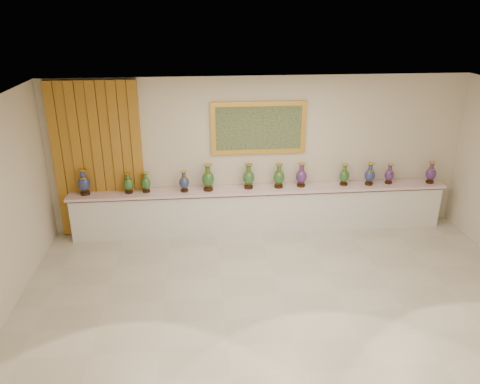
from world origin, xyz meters
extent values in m
plane|color=beige|center=(0.00, 0.00, 0.00)|extent=(8.00, 8.00, 0.00)
plane|color=beige|center=(0.00, 2.50, 1.50)|extent=(8.00, 0.00, 8.00)
plane|color=white|center=(0.00, 0.00, 3.00)|extent=(8.00, 8.00, 0.00)
cube|color=#BF8C28|center=(-3.03, 2.44, 1.50)|extent=(1.64, 0.14, 2.95)
cube|color=gold|center=(-0.03, 2.46, 2.04)|extent=(1.80, 0.06, 1.00)
cube|color=#1B361E|center=(-0.03, 2.42, 2.04)|extent=(1.62, 0.02, 0.82)
cube|color=white|center=(0.00, 2.27, 0.41)|extent=(7.20, 0.42, 0.81)
cube|color=#FFD6DA|center=(0.00, 2.25, 0.88)|extent=(7.28, 0.48, 0.05)
cylinder|color=black|center=(-3.31, 2.26, 0.92)|extent=(0.17, 0.17, 0.05)
cone|color=gold|center=(-3.31, 2.26, 0.98)|extent=(0.15, 0.15, 0.03)
ellipsoid|color=#111A43|center=(-3.31, 2.26, 1.11)|extent=(0.29, 0.29, 0.28)
cylinder|color=gold|center=(-3.31, 2.26, 1.23)|extent=(0.16, 0.16, 0.01)
cylinder|color=#111A43|center=(-3.31, 2.26, 1.30)|extent=(0.09, 0.09, 0.10)
cone|color=#111A43|center=(-3.31, 2.26, 1.37)|extent=(0.16, 0.16, 0.04)
cylinder|color=gold|center=(-3.31, 2.26, 1.39)|extent=(0.16, 0.16, 0.01)
cylinder|color=black|center=(-2.50, 2.25, 0.92)|extent=(0.14, 0.14, 0.04)
cone|color=gold|center=(-2.50, 2.25, 0.96)|extent=(0.12, 0.12, 0.03)
ellipsoid|color=black|center=(-2.50, 2.25, 1.07)|extent=(0.20, 0.20, 0.23)
cylinder|color=gold|center=(-2.50, 2.25, 1.17)|extent=(0.13, 0.13, 0.01)
cylinder|color=black|center=(-2.50, 2.25, 1.22)|extent=(0.07, 0.07, 0.08)
cone|color=black|center=(-2.50, 2.25, 1.28)|extent=(0.13, 0.13, 0.03)
cylinder|color=gold|center=(-2.50, 2.25, 1.29)|extent=(0.13, 0.13, 0.01)
cylinder|color=black|center=(-2.18, 2.27, 0.92)|extent=(0.14, 0.14, 0.04)
cone|color=gold|center=(-2.18, 2.27, 0.96)|extent=(0.12, 0.12, 0.03)
ellipsoid|color=black|center=(-2.18, 2.27, 1.07)|extent=(0.24, 0.24, 0.23)
cylinder|color=gold|center=(-2.18, 2.27, 1.17)|extent=(0.13, 0.13, 0.01)
cylinder|color=black|center=(-2.18, 2.27, 1.22)|extent=(0.07, 0.07, 0.08)
cone|color=black|center=(-2.18, 2.27, 1.28)|extent=(0.13, 0.13, 0.03)
cylinder|color=gold|center=(-2.18, 2.27, 1.29)|extent=(0.13, 0.13, 0.01)
cylinder|color=black|center=(-1.46, 2.23, 0.92)|extent=(0.14, 0.14, 0.04)
cone|color=gold|center=(-1.46, 2.23, 0.96)|extent=(0.13, 0.13, 0.03)
ellipsoid|color=#111A43|center=(-1.46, 2.23, 1.08)|extent=(0.21, 0.21, 0.24)
cylinder|color=gold|center=(-1.46, 2.23, 1.18)|extent=(0.13, 0.13, 0.01)
cylinder|color=#111A43|center=(-1.46, 2.23, 1.23)|extent=(0.08, 0.08, 0.09)
cone|color=#111A43|center=(-1.46, 2.23, 1.29)|extent=(0.13, 0.13, 0.03)
cylinder|color=gold|center=(-1.46, 2.23, 1.30)|extent=(0.13, 0.13, 0.01)
cylinder|color=black|center=(-1.01, 2.25, 0.93)|extent=(0.18, 0.18, 0.05)
cone|color=gold|center=(-1.01, 2.25, 0.98)|extent=(0.16, 0.16, 0.03)
ellipsoid|color=black|center=(-1.01, 2.25, 1.13)|extent=(0.26, 0.26, 0.30)
cylinder|color=gold|center=(-1.01, 2.25, 1.25)|extent=(0.16, 0.16, 0.01)
cylinder|color=black|center=(-1.01, 2.25, 1.32)|extent=(0.10, 0.10, 0.11)
cone|color=black|center=(-1.01, 2.25, 1.39)|extent=(0.16, 0.16, 0.04)
cylinder|color=gold|center=(-1.01, 2.25, 1.41)|extent=(0.17, 0.17, 0.01)
cylinder|color=black|center=(-0.23, 2.29, 0.92)|extent=(0.17, 0.17, 0.05)
cone|color=gold|center=(-0.23, 2.29, 0.98)|extent=(0.15, 0.15, 0.03)
ellipsoid|color=black|center=(-0.23, 2.29, 1.11)|extent=(0.29, 0.29, 0.28)
cylinder|color=gold|center=(-0.23, 2.29, 1.23)|extent=(0.16, 0.16, 0.01)
cylinder|color=black|center=(-0.23, 2.29, 1.30)|extent=(0.09, 0.09, 0.10)
cone|color=black|center=(-0.23, 2.29, 1.37)|extent=(0.16, 0.16, 0.04)
cylinder|color=gold|center=(-0.23, 2.29, 1.38)|extent=(0.16, 0.16, 0.01)
cylinder|color=black|center=(0.36, 2.27, 0.92)|extent=(0.17, 0.17, 0.05)
cone|color=gold|center=(0.36, 2.27, 0.98)|extent=(0.15, 0.15, 0.03)
ellipsoid|color=black|center=(0.36, 2.27, 1.11)|extent=(0.22, 0.22, 0.28)
cylinder|color=gold|center=(0.36, 2.27, 1.22)|extent=(0.15, 0.15, 0.01)
cylinder|color=black|center=(0.36, 2.27, 1.28)|extent=(0.09, 0.09, 0.10)
cone|color=black|center=(0.36, 2.27, 1.35)|extent=(0.15, 0.15, 0.04)
cylinder|color=gold|center=(0.36, 2.27, 1.37)|extent=(0.16, 0.16, 0.01)
cylinder|color=black|center=(0.80, 2.28, 0.92)|extent=(0.17, 0.17, 0.05)
cone|color=gold|center=(0.80, 2.28, 0.97)|extent=(0.14, 0.14, 0.03)
ellipsoid|color=#2A0E4E|center=(0.80, 2.28, 1.10)|extent=(0.22, 0.22, 0.27)
cylinder|color=gold|center=(0.80, 2.28, 1.22)|extent=(0.15, 0.15, 0.01)
cylinder|color=#2A0E4E|center=(0.80, 2.28, 1.28)|extent=(0.09, 0.09, 0.10)
cone|color=#2A0E4E|center=(0.80, 2.28, 1.35)|extent=(0.15, 0.15, 0.04)
cylinder|color=gold|center=(0.80, 2.28, 1.36)|extent=(0.15, 0.15, 0.01)
cylinder|color=black|center=(1.65, 2.28, 0.92)|extent=(0.15, 0.15, 0.04)
cone|color=gold|center=(1.65, 2.28, 0.97)|extent=(0.13, 0.13, 0.03)
ellipsoid|color=black|center=(1.65, 2.28, 1.09)|extent=(0.22, 0.22, 0.25)
cylinder|color=gold|center=(1.65, 2.28, 1.19)|extent=(0.14, 0.14, 0.01)
cylinder|color=black|center=(1.65, 2.28, 1.25)|extent=(0.08, 0.08, 0.09)
cone|color=black|center=(1.65, 2.28, 1.31)|extent=(0.14, 0.14, 0.03)
cylinder|color=gold|center=(1.65, 2.28, 1.32)|extent=(0.14, 0.14, 0.01)
cylinder|color=black|center=(2.15, 2.24, 0.92)|extent=(0.16, 0.16, 0.04)
cone|color=gold|center=(2.15, 2.24, 0.97)|extent=(0.14, 0.14, 0.03)
ellipsoid|color=#111A43|center=(2.15, 2.24, 1.09)|extent=(0.27, 0.27, 0.26)
cylinder|color=gold|center=(2.15, 2.24, 1.20)|extent=(0.14, 0.14, 0.01)
cylinder|color=#111A43|center=(2.15, 2.24, 1.26)|extent=(0.08, 0.08, 0.09)
cone|color=#111A43|center=(2.15, 2.24, 1.32)|extent=(0.14, 0.14, 0.03)
cylinder|color=gold|center=(2.15, 2.24, 1.34)|extent=(0.15, 0.15, 0.01)
cylinder|color=black|center=(2.56, 2.28, 0.92)|extent=(0.14, 0.14, 0.04)
cone|color=gold|center=(2.56, 2.28, 0.96)|extent=(0.12, 0.12, 0.03)
ellipsoid|color=#2A0E4E|center=(2.56, 2.28, 1.07)|extent=(0.23, 0.23, 0.23)
cylinder|color=gold|center=(2.56, 2.28, 1.17)|extent=(0.13, 0.13, 0.01)
cylinder|color=#2A0E4E|center=(2.56, 2.28, 1.22)|extent=(0.07, 0.07, 0.08)
cone|color=#2A0E4E|center=(2.56, 2.28, 1.28)|extent=(0.13, 0.13, 0.03)
cylinder|color=gold|center=(2.56, 2.28, 1.30)|extent=(0.13, 0.13, 0.01)
cylinder|color=black|center=(3.39, 2.22, 0.92)|extent=(0.15, 0.15, 0.04)
cone|color=gold|center=(3.39, 2.22, 0.97)|extent=(0.14, 0.14, 0.03)
ellipsoid|color=#2A0E4E|center=(3.39, 2.22, 1.09)|extent=(0.23, 0.23, 0.25)
cylinder|color=gold|center=(3.39, 2.22, 1.20)|extent=(0.14, 0.14, 0.01)
cylinder|color=#2A0E4E|center=(3.39, 2.22, 1.25)|extent=(0.08, 0.08, 0.09)
cone|color=#2A0E4E|center=(3.39, 2.22, 1.32)|extent=(0.14, 0.14, 0.03)
cylinder|color=gold|center=(3.39, 2.22, 1.33)|extent=(0.14, 0.14, 0.01)
camera|label=1|loc=(-1.21, -6.07, 4.18)|focal=35.00mm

